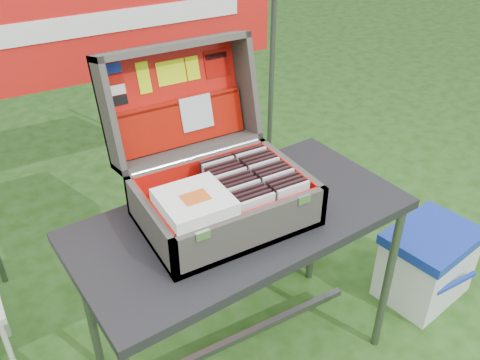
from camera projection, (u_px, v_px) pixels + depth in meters
table at (241, 292)px, 2.15m from camera, size 1.34×0.75×0.80m
table_top at (242, 220)px, 1.94m from camera, size 1.34×0.75×0.04m
table_leg_fr at (387, 284)px, 2.21m from camera, size 0.04×0.04×0.76m
table_leg_bl at (88, 307)px, 2.10m from camera, size 0.04×0.04×0.76m
table_leg_br at (314, 221)px, 2.59m from camera, size 0.04×0.04×0.76m
table_brace at (241, 337)px, 2.30m from camera, size 1.14×0.03×0.03m
suitcase at (216, 147)px, 1.80m from camera, size 0.61×0.59×0.56m
suitcase_base_bottom at (225, 216)px, 1.90m from camera, size 0.61×0.43×0.02m
suitcase_base_wall_front at (254, 231)px, 1.72m from camera, size 0.61×0.02×0.16m
suitcase_base_wall_back at (200, 176)px, 2.02m from camera, size 0.61×0.02×0.16m
suitcase_base_wall_left at (150, 226)px, 1.74m from camera, size 0.02×0.43×0.16m
suitcase_base_wall_right at (290, 180)px, 1.99m from camera, size 0.02×0.43×0.16m
suitcase_liner_floor at (225, 213)px, 1.90m from camera, size 0.56×0.39×0.01m
suitcase_latch_left at (203, 235)px, 1.59m from camera, size 0.05×0.01×0.03m
suitcase_latch_right at (304, 199)px, 1.75m from camera, size 0.05×0.01×0.03m
suitcase_hinge at (198, 157)px, 1.98m from camera, size 0.55×0.02×0.02m
suitcase_lid_back at (174, 98)px, 2.03m from camera, size 0.61×0.13×0.43m
suitcase_lid_rim_far at (171, 46)px, 1.91m from camera, size 0.61×0.16×0.06m
suitcase_lid_rim_near at (189, 150)px, 2.05m from camera, size 0.61×0.16×0.06m
suitcase_lid_rim_left at (108, 116)px, 1.85m from camera, size 0.02×0.27×0.46m
suitcase_lid_rim_right at (245, 85)px, 2.10m from camera, size 0.02×0.27×0.46m
suitcase_lid_liner at (175, 98)px, 2.02m from camera, size 0.56×0.10×0.37m
suitcase_liner_wall_front at (251, 226)px, 1.72m from camera, size 0.56×0.01×0.14m
suitcase_liner_wall_back at (202, 175)px, 2.00m from camera, size 0.56×0.01×0.14m
suitcase_liner_wall_left at (154, 222)px, 1.74m from camera, size 0.01×0.39×0.14m
suitcase_liner_wall_right at (287, 178)px, 1.98m from camera, size 0.01×0.39×0.14m
suitcase_lid_pocket at (181, 124)px, 2.04m from camera, size 0.54×0.07×0.18m
suitcase_pocket_edge at (178, 103)px, 2.01m from camera, size 0.53×0.02×0.02m
suitcase_pocket_cd at (196, 113)px, 2.04m from camera, size 0.14×0.04×0.13m
lid_sticker_cc_a at (113, 68)px, 1.87m from camera, size 0.06×0.01×0.04m
lid_sticker_cc_b at (115, 79)px, 1.88m from camera, size 0.06×0.01×0.04m
lid_sticker_cc_c at (118, 90)px, 1.90m from camera, size 0.06×0.01×0.04m
lid_sticker_cc_d at (120, 100)px, 1.91m from camera, size 0.06×0.01×0.04m
lid_card_neon_tall at (144, 78)px, 1.93m from camera, size 0.05×0.03×0.12m
lid_card_neon_main at (171, 72)px, 1.98m from camera, size 0.12×0.03×0.09m
lid_card_neon_small at (193, 68)px, 2.02m from camera, size 0.05×0.03×0.09m
lid_sticker_band at (217, 63)px, 2.07m from camera, size 0.11×0.03×0.11m
lid_sticker_band_bar at (216, 56)px, 2.06m from camera, size 0.10×0.01×0.02m
cd_left_0 at (258, 216)px, 1.75m from camera, size 0.13×0.01×0.15m
cd_left_1 at (254, 213)px, 1.76m from camera, size 0.13×0.01×0.15m
cd_left_2 at (250, 209)px, 1.78m from camera, size 0.13×0.01×0.15m
cd_left_3 at (247, 206)px, 1.80m from camera, size 0.13×0.01×0.15m
cd_left_4 at (244, 203)px, 1.82m from camera, size 0.13×0.01×0.15m
cd_left_5 at (240, 199)px, 1.83m from camera, size 0.13×0.01×0.15m
cd_left_6 at (237, 196)px, 1.85m from camera, size 0.13×0.01×0.15m
cd_left_7 at (234, 193)px, 1.87m from camera, size 0.13×0.01×0.15m
cd_left_8 at (231, 190)px, 1.89m from camera, size 0.13×0.01×0.15m
cd_left_9 at (228, 187)px, 1.90m from camera, size 0.13×0.01×0.15m
cd_left_10 at (224, 184)px, 1.92m from camera, size 0.13×0.01×0.15m
cd_left_11 at (221, 181)px, 1.94m from camera, size 0.13×0.01×0.15m
cd_left_12 at (219, 178)px, 1.96m from camera, size 0.13×0.01×0.15m
cd_left_13 at (216, 175)px, 1.97m from camera, size 0.13×0.01×0.15m
cd_right_0 at (293, 204)px, 1.81m from camera, size 0.13×0.01×0.15m
cd_right_1 at (289, 201)px, 1.83m from camera, size 0.13×0.01×0.15m
cd_right_2 at (285, 197)px, 1.84m from camera, size 0.13×0.01×0.15m
cd_right_3 at (281, 194)px, 1.86m from camera, size 0.13×0.01×0.15m
cd_right_4 at (278, 191)px, 1.88m from camera, size 0.13×0.01×0.15m
cd_right_5 at (274, 188)px, 1.90m from camera, size 0.13×0.01×0.15m
cd_right_6 at (271, 185)px, 1.91m from camera, size 0.13×0.01×0.15m
cd_right_7 at (267, 182)px, 1.93m from camera, size 0.13×0.01×0.15m
cd_right_8 at (264, 179)px, 1.95m from camera, size 0.13×0.01×0.15m
cd_right_9 at (261, 176)px, 1.97m from camera, size 0.13×0.01×0.15m
cd_right_10 at (257, 173)px, 1.98m from camera, size 0.13×0.01×0.15m
cd_right_11 at (254, 171)px, 2.00m from camera, size 0.13×0.01×0.15m
cd_right_12 at (251, 168)px, 2.02m from camera, size 0.13×0.01×0.15m
cd_right_13 at (248, 165)px, 2.03m from camera, size 0.13×0.01×0.15m
songbook_0 at (195, 206)px, 1.70m from camera, size 0.23×0.23×0.00m
songbook_1 at (195, 205)px, 1.69m from camera, size 0.23×0.23×0.00m
songbook_2 at (195, 204)px, 1.69m from camera, size 0.23×0.23×0.00m
songbook_3 at (194, 203)px, 1.69m from camera, size 0.23×0.23×0.00m
songbook_4 at (194, 202)px, 1.69m from camera, size 0.23×0.23×0.00m
songbook_5 at (194, 200)px, 1.68m from camera, size 0.23×0.23×0.00m
songbook_6 at (194, 199)px, 1.68m from camera, size 0.23×0.23×0.01m
songbook_7 at (194, 198)px, 1.68m from camera, size 0.23×0.23×0.00m
songbook_8 at (194, 197)px, 1.67m from camera, size 0.23×0.23×0.00m
songbook_graphic at (195, 197)px, 1.67m from camera, size 0.09×0.07×0.00m
cooler at (426, 263)px, 2.60m from camera, size 0.50×0.42×0.40m
cooler_body at (425, 267)px, 2.61m from camera, size 0.48×0.39×0.34m
cooler_lid at (433, 237)px, 2.50m from camera, size 0.50×0.42×0.05m
cooler_handle at (456, 283)px, 2.45m from camera, size 0.27×0.02×0.02m
chair_leg_fr at (10, 353)px, 2.13m from camera, size 0.02×0.02×0.40m
cardboard_box at (288, 234)px, 2.76m from camera, size 0.43×0.18×0.44m
banner_post_right at (272, 75)px, 3.03m from camera, size 0.03×0.03×1.70m
banner at (126, 19)px, 2.42m from camera, size 1.60×0.02×0.55m
banner_text at (127, 19)px, 2.41m from camera, size 1.20×0.00×0.10m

